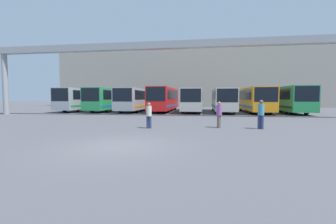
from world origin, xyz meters
name	(u,v)px	position (x,y,z in m)	size (l,w,h in m)	color
ground_plane	(117,147)	(0.00, 0.00, 0.00)	(200.00, 200.00, 0.00)	#47474C
building_backdrop	(188,80)	(0.00, 43.55, 5.86)	(56.25, 12.00, 11.72)	gray
overhead_gantry	(170,52)	(0.00, 14.35, 6.48)	(38.70, 0.80, 7.52)	gray
bus_slot_0	(84,98)	(-13.78, 22.20, 1.82)	(2.47, 11.39, 3.15)	#999EA5
bus_slot_1	(110,98)	(-9.84, 22.21, 1.81)	(2.49, 11.41, 3.15)	#268C4C
bus_slot_2	(136,98)	(-5.91, 21.89, 1.79)	(2.58, 10.77, 3.11)	#999EA5
bus_slot_3	(165,98)	(-1.97, 22.73, 1.85)	(2.47, 12.45, 3.22)	red
bus_slot_4	(193,99)	(1.97, 22.50, 1.74)	(2.51, 11.99, 3.01)	beige
bus_slot_5	(223,99)	(5.91, 22.31, 1.73)	(2.46, 11.61, 2.99)	beige
bus_slot_6	(254,98)	(9.84, 22.03, 1.80)	(2.63, 11.05, 3.11)	orange
bus_slot_7	(286,98)	(13.78, 22.45, 1.85)	(2.59, 11.90, 3.20)	#268C4C
pedestrian_mid_right	(219,114)	(4.32, 6.24, 0.89)	(0.35, 0.35, 1.67)	brown
pedestrian_near_right	(261,114)	(6.81, 6.08, 0.94)	(0.37, 0.37, 1.77)	navy
pedestrian_near_left	(149,115)	(-0.02, 5.32, 0.85)	(0.33, 0.33, 1.61)	navy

